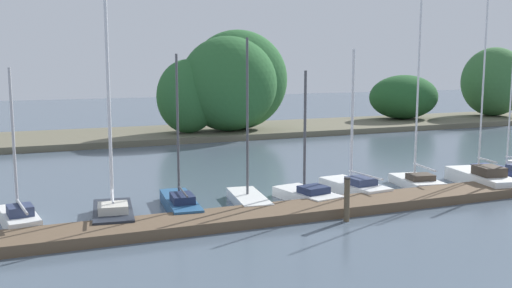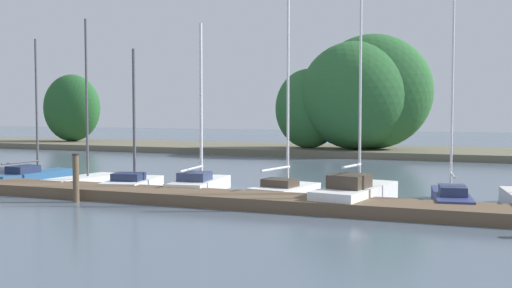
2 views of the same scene
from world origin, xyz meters
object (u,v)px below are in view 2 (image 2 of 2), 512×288
at_px(mooring_piling_1, 76,178).
at_px(sailboat_5, 133,182).
at_px(sailboat_9, 451,196).
at_px(sailboat_3, 35,175).
at_px(sailboat_7, 286,186).
at_px(sailboat_8, 357,192).
at_px(sailboat_6, 200,182).
at_px(sailboat_4, 86,178).

bearing_deg(mooring_piling_1, sailboat_5, 88.55).
height_order(sailboat_5, sailboat_9, sailboat_9).
distance_m(sailboat_5, sailboat_9, 10.73).
bearing_deg(mooring_piling_1, sailboat_9, 17.46).
bearing_deg(sailboat_9, mooring_piling_1, 99.44).
relative_size(sailboat_3, sailboat_7, 0.72).
bearing_deg(sailboat_8, mooring_piling_1, 117.06).
distance_m(sailboat_8, sailboat_9, 2.76).
bearing_deg(sailboat_5, mooring_piling_1, 167.74).
relative_size(sailboat_6, sailboat_7, 0.75).
height_order(sailboat_7, sailboat_9, sailboat_7).
bearing_deg(sailboat_9, sailboat_4, 81.88).
distance_m(sailboat_9, mooring_piling_1, 11.33).
xyz_separation_m(sailboat_3, sailboat_6, (7.26, -0.07, 0.03)).
xyz_separation_m(sailboat_3, sailboat_8, (12.98, -1.11, 0.09)).
height_order(sailboat_4, mooring_piling_1, sailboat_4).
relative_size(sailboat_5, sailboat_6, 0.86).
height_order(sailboat_7, mooring_piling_1, sailboat_7).
relative_size(sailboat_7, sailboat_8, 0.94).
height_order(sailboat_5, mooring_piling_1, sailboat_5).
distance_m(sailboat_7, sailboat_9, 5.19).
height_order(sailboat_9, mooring_piling_1, sailboat_9).
distance_m(sailboat_4, sailboat_8, 10.44).
height_order(sailboat_8, mooring_piling_1, sailboat_8).
bearing_deg(sailboat_8, sailboat_9, -60.70).
xyz_separation_m(sailboat_3, sailboat_7, (10.40, -0.06, 0.04)).
bearing_deg(sailboat_3, mooring_piling_1, -121.29).
bearing_deg(sailboat_7, sailboat_8, -102.33).
relative_size(sailboat_5, mooring_piling_1, 3.34).
distance_m(sailboat_3, sailboat_9, 15.59).
distance_m(sailboat_6, sailboat_8, 5.82).
height_order(sailboat_5, sailboat_8, sailboat_8).
bearing_deg(sailboat_4, sailboat_9, -82.01).
height_order(sailboat_4, sailboat_9, sailboat_9).
distance_m(sailboat_3, sailboat_6, 7.26).
height_order(sailboat_6, sailboat_8, sailboat_8).
xyz_separation_m(sailboat_5, sailboat_7, (5.54, 0.48, 0.05)).
relative_size(sailboat_3, mooring_piling_1, 3.75).
relative_size(sailboat_3, sailboat_9, 0.76).
bearing_deg(sailboat_3, sailboat_4, -88.42).
relative_size(sailboat_4, sailboat_8, 0.74).
relative_size(sailboat_6, sailboat_9, 0.79).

